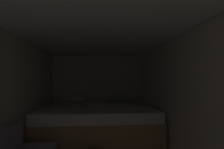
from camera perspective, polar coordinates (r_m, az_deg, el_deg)
The scene contains 4 objects.
wall_back at distance 5.38m, azimuth -4.65°, elevation -5.07°, with size 2.79×0.05×2.08m, color beige.
wall_right at distance 2.95m, azimuth 23.21°, elevation -7.70°, with size 0.05×5.51×2.08m, color beige.
ceiling_slab at distance 2.70m, azimuth -4.71°, elevation 14.46°, with size 2.79×5.51×0.05m, color white.
bed at distance 4.38m, azimuth -4.70°, elevation -14.70°, with size 2.57×2.09×0.90m.
Camera 1 is at (0.01, -0.34, 1.35)m, focal length 28.27 mm.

